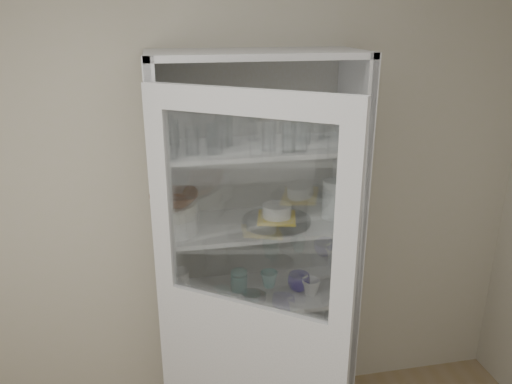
{
  "coord_description": "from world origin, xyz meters",
  "views": [
    {
      "loc": [
        -0.25,
        -1.02,
        2.25
      ],
      "look_at": [
        0.2,
        1.27,
        1.42
      ],
      "focal_mm": 35.0,
      "sensor_mm": 36.0,
      "label": 1
    }
  ],
  "objects_px": {
    "cupboard_door": "(248,347)",
    "plate_stack_front": "(176,224)",
    "plate_stack_back": "(177,210)",
    "cream_bowl": "(175,210)",
    "goblet_0": "(168,128)",
    "glass_platter": "(277,221)",
    "mug_blue": "(299,282)",
    "measuring_cups": "(252,296)",
    "terracotta_bowl": "(174,198)",
    "pantry_cabinet": "(254,271)",
    "grey_bowl_stack": "(335,199)",
    "goblet_2": "(254,121)",
    "yellow_trivet": "(277,218)",
    "teal_jar": "(239,281)",
    "cream_dish": "(231,350)",
    "goblet_3": "(325,121)",
    "tin_box": "(305,345)",
    "mug_white": "(311,287)",
    "white_ramekin": "(277,211)",
    "mug_teal": "(269,279)",
    "white_canister": "(178,284)",
    "goblet_1": "(224,124)"
  },
  "relations": [
    {
      "from": "glass_platter",
      "to": "goblet_1",
      "type": "bearing_deg",
      "value": 157.55
    },
    {
      "from": "plate_stack_front",
      "to": "measuring_cups",
      "type": "relative_size",
      "value": 1.94
    },
    {
      "from": "plate_stack_front",
      "to": "mug_teal",
      "type": "height_order",
      "value": "plate_stack_front"
    },
    {
      "from": "goblet_3",
      "to": "plate_stack_front",
      "type": "bearing_deg",
      "value": -170.5
    },
    {
      "from": "yellow_trivet",
      "to": "teal_jar",
      "type": "bearing_deg",
      "value": 162.63
    },
    {
      "from": "white_ramekin",
      "to": "grey_bowl_stack",
      "type": "height_order",
      "value": "grey_bowl_stack"
    },
    {
      "from": "cream_bowl",
      "to": "cupboard_door",
      "type": "bearing_deg",
      "value": -57.48
    },
    {
      "from": "mug_white",
      "to": "teal_jar",
      "type": "bearing_deg",
      "value": 141.11
    },
    {
      "from": "plate_stack_front",
      "to": "grey_bowl_stack",
      "type": "relative_size",
      "value": 1.06
    },
    {
      "from": "measuring_cups",
      "to": "tin_box",
      "type": "height_order",
      "value": "measuring_cups"
    },
    {
      "from": "goblet_0",
      "to": "goblet_2",
      "type": "height_order",
      "value": "goblet_2"
    },
    {
      "from": "mug_teal",
      "to": "cream_dish",
      "type": "xyz_separation_m",
      "value": [
        -0.22,
        -0.03,
        -0.41
      ]
    },
    {
      "from": "glass_platter",
      "to": "grey_bowl_stack",
      "type": "distance_m",
      "value": 0.32
    },
    {
      "from": "goblet_0",
      "to": "goblet_2",
      "type": "bearing_deg",
      "value": 1.81
    },
    {
      "from": "cupboard_door",
      "to": "cream_dish",
      "type": "height_order",
      "value": "cupboard_door"
    },
    {
      "from": "pantry_cabinet",
      "to": "glass_platter",
      "type": "distance_m",
      "value": 0.36
    },
    {
      "from": "goblet_0",
      "to": "goblet_1",
      "type": "relative_size",
      "value": 0.89
    },
    {
      "from": "mug_blue",
      "to": "measuring_cups",
      "type": "relative_size",
      "value": 1.08
    },
    {
      "from": "goblet_1",
      "to": "plate_stack_front",
      "type": "distance_m",
      "value": 0.54
    },
    {
      "from": "plate_stack_front",
      "to": "plate_stack_back",
      "type": "distance_m",
      "value": 0.17
    },
    {
      "from": "plate_stack_back",
      "to": "glass_platter",
      "type": "bearing_deg",
      "value": -16.4
    },
    {
      "from": "plate_stack_back",
      "to": "cream_bowl",
      "type": "height_order",
      "value": "cream_bowl"
    },
    {
      "from": "mug_white",
      "to": "teal_jar",
      "type": "height_order",
      "value": "teal_jar"
    },
    {
      "from": "goblet_0",
      "to": "glass_platter",
      "type": "height_order",
      "value": "goblet_0"
    },
    {
      "from": "terracotta_bowl",
      "to": "teal_jar",
      "type": "relative_size",
      "value": 2.16
    },
    {
      "from": "terracotta_bowl",
      "to": "yellow_trivet",
      "type": "relative_size",
      "value": 1.22
    },
    {
      "from": "mug_white",
      "to": "white_canister",
      "type": "distance_m",
      "value": 0.7
    },
    {
      "from": "goblet_3",
      "to": "mug_white",
      "type": "height_order",
      "value": "goblet_3"
    },
    {
      "from": "goblet_0",
      "to": "tin_box",
      "type": "bearing_deg",
      "value": -9.19
    },
    {
      "from": "plate_stack_back",
      "to": "cream_dish",
      "type": "relative_size",
      "value": 0.99
    },
    {
      "from": "goblet_0",
      "to": "goblet_3",
      "type": "bearing_deg",
      "value": -0.7
    },
    {
      "from": "cream_bowl",
      "to": "measuring_cups",
      "type": "relative_size",
      "value": 1.84
    },
    {
      "from": "grey_bowl_stack",
      "to": "cupboard_door",
      "type": "bearing_deg",
      "value": -139.48
    },
    {
      "from": "glass_platter",
      "to": "teal_jar",
      "type": "distance_m",
      "value": 0.41
    },
    {
      "from": "plate_stack_back",
      "to": "measuring_cups",
      "type": "xyz_separation_m",
      "value": [
        0.35,
        -0.2,
        -0.43
      ]
    },
    {
      "from": "plate_stack_back",
      "to": "goblet_1",
      "type": "bearing_deg",
      "value": -10.0
    },
    {
      "from": "plate_stack_back",
      "to": "tin_box",
      "type": "xyz_separation_m",
      "value": [
        0.67,
        -0.14,
        -0.82
      ]
    },
    {
      "from": "mug_white",
      "to": "cream_dish",
      "type": "bearing_deg",
      "value": 146.32
    },
    {
      "from": "plate_stack_back",
      "to": "mug_white",
      "type": "relative_size",
      "value": 2.32
    },
    {
      "from": "goblet_0",
      "to": "mug_white",
      "type": "height_order",
      "value": "goblet_0"
    },
    {
      "from": "cupboard_door",
      "to": "plate_stack_back",
      "type": "bearing_deg",
      "value": 148.7
    },
    {
      "from": "terracotta_bowl",
      "to": "mug_blue",
      "type": "xyz_separation_m",
      "value": [
        0.63,
        0.02,
        -0.53
      ]
    },
    {
      "from": "glass_platter",
      "to": "goblet_2",
      "type": "bearing_deg",
      "value": 124.97
    },
    {
      "from": "white_ramekin",
      "to": "mug_blue",
      "type": "relative_size",
      "value": 1.22
    },
    {
      "from": "plate_stack_back",
      "to": "mug_white",
      "type": "distance_m",
      "value": 0.8
    },
    {
      "from": "cupboard_door",
      "to": "measuring_cups",
      "type": "height_order",
      "value": "cupboard_door"
    },
    {
      "from": "cupboard_door",
      "to": "plate_stack_front",
      "type": "height_order",
      "value": "cupboard_door"
    },
    {
      "from": "pantry_cabinet",
      "to": "goblet_1",
      "type": "xyz_separation_m",
      "value": [
        -0.14,
        0.0,
        0.81
      ]
    },
    {
      "from": "pantry_cabinet",
      "to": "cream_bowl",
      "type": "bearing_deg",
      "value": -163.44
    },
    {
      "from": "white_ramekin",
      "to": "white_canister",
      "type": "relative_size",
      "value": 1.01
    }
  ]
}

